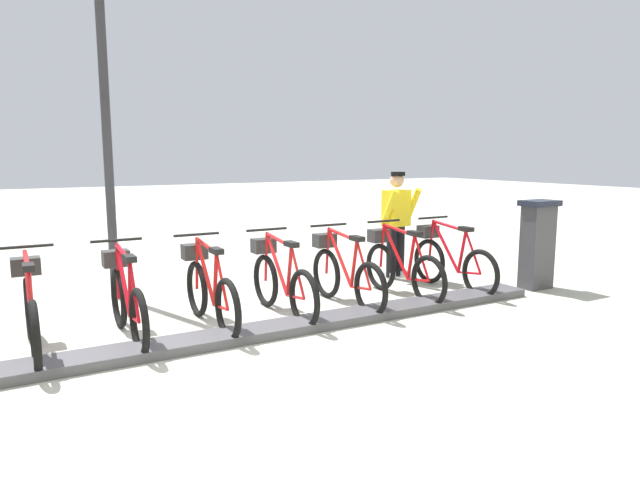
% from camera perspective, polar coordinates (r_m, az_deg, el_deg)
% --- Properties ---
extents(ground_plane, '(60.00, 60.00, 0.00)m').
position_cam_1_polar(ground_plane, '(5.98, -11.39, -10.36)').
color(ground_plane, '#ACB0A2').
extents(dock_rail_base, '(0.44, 8.87, 0.10)m').
position_cam_1_polar(dock_rail_base, '(5.97, -11.40, -9.91)').
color(dock_rail_base, '#47474C').
rests_on(dock_rail_base, ground).
extents(payment_kiosk, '(0.36, 0.52, 1.28)m').
position_cam_1_polar(payment_kiosk, '(8.71, 21.06, -0.28)').
color(payment_kiosk, '#38383D').
rests_on(payment_kiosk, ground).
extents(bike_docked_0, '(1.72, 0.54, 1.02)m').
position_cam_1_polar(bike_docked_0, '(8.33, 12.98, -1.96)').
color(bike_docked_0, black).
rests_on(bike_docked_0, ground).
extents(bike_docked_1, '(1.72, 0.54, 1.02)m').
position_cam_1_polar(bike_docked_1, '(7.76, 8.07, -2.60)').
color(bike_docked_1, black).
rests_on(bike_docked_1, ground).
extents(bike_docked_2, '(1.72, 0.54, 1.02)m').
position_cam_1_polar(bike_docked_2, '(7.25, 2.43, -3.30)').
color(bike_docked_2, black).
rests_on(bike_docked_2, ground).
extents(bike_docked_3, '(1.72, 0.54, 1.02)m').
position_cam_1_polar(bike_docked_3, '(6.83, -3.98, -4.07)').
color(bike_docked_3, black).
rests_on(bike_docked_3, ground).
extents(bike_docked_4, '(1.72, 0.54, 1.02)m').
position_cam_1_polar(bike_docked_4, '(6.51, -11.14, -4.86)').
color(bike_docked_4, black).
rests_on(bike_docked_4, ground).
extents(bike_docked_5, '(1.72, 0.54, 1.02)m').
position_cam_1_polar(bike_docked_5, '(6.30, -18.94, -5.64)').
color(bike_docked_5, black).
rests_on(bike_docked_5, ground).
extents(bike_docked_6, '(1.72, 0.54, 1.02)m').
position_cam_1_polar(bike_docked_6, '(6.21, -27.14, -6.34)').
color(bike_docked_6, black).
rests_on(bike_docked_6, ground).
extents(worker_near_rack, '(0.50, 0.67, 1.66)m').
position_cam_1_polar(worker_near_rack, '(8.88, 7.72, 1.97)').
color(worker_near_rack, white).
rests_on(worker_near_rack, ground).
extents(lamp_post, '(0.32, 0.32, 4.18)m').
position_cam_1_polar(lamp_post, '(8.04, -20.91, 13.71)').
color(lamp_post, '#2D2D33').
rests_on(lamp_post, ground).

